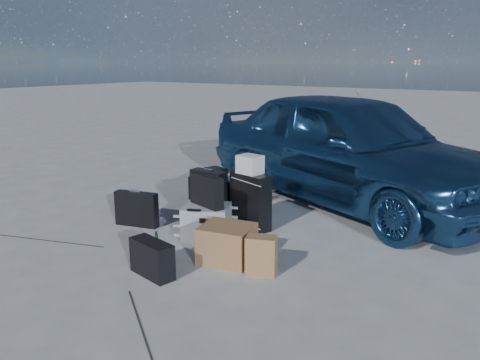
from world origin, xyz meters
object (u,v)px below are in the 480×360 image
Objects in this scene: briefcase at (137,209)px; duffel_bag at (220,193)px; cardboard_box at (227,244)px; suitcase_left at (209,194)px; suitcase_right at (250,201)px; pelican_case at (207,221)px; green_bottle at (157,249)px; car at (348,147)px.

briefcase is 0.66× the size of duffel_bag.
suitcase_left is at bearing 134.90° from cardboard_box.
pelican_case is at bearing -94.58° from suitcase_right.
green_bottle is (0.57, -1.74, -0.04)m from duffel_bag.
duffel_bag is at bearing 128.30° from cardboard_box.
suitcase_right is at bearing 16.94° from briefcase.
suitcase_right reaches higher than cardboard_box.
car is 7.48× the size of suitcase_left.
cardboard_box is at bearing 41.88° from green_bottle.
briefcase is 1.61× the size of green_bottle.
pelican_case is 0.57m from suitcase_right.
car is 8.54× the size of briefcase.
pelican_case is at bearing -3.95° from briefcase.
duffel_bag is 1.83m from green_bottle.
suitcase_left reaches higher than cardboard_box.
green_bottle is at bearing -138.12° from cardboard_box.
car is at bearing 85.75° from cardboard_box.
green_bottle is at bearing -73.21° from duffel_bag.
suitcase_left is (-0.36, 0.51, 0.12)m from pelican_case.
suitcase_right is at bearing 83.32° from green_bottle.
briefcase is at bearing 144.94° from green_bottle.
car is 3.01m from green_bottle.
suitcase_right is 0.81× the size of duffel_bag.
briefcase reaches higher than cardboard_box.
suitcase_left reaches higher than pelican_case.
pelican_case is 0.62× the size of duffel_bag.
briefcase reaches higher than green_bottle.
car is at bearing 41.85° from duffel_bag.
car is 6.91× the size of suitcase_right.
suitcase_right is 0.96m from cardboard_box.
suitcase_left is at bearing 100.62° from pelican_case.
car is 1.94m from suitcase_left.
cardboard_box is at bearing -23.88° from briefcase.
pelican_case is 1.51× the size of green_bottle.
pelican_case is at bearing -62.89° from duffel_bag.
duffel_bag is at bearing 56.70° from briefcase.
cardboard_box is at bearing -52.93° from duffel_bag.
suitcase_left is at bearing -161.76° from suitcase_right.
cardboard_box is 1.48× the size of green_bottle.
duffel_bag is at bearing 154.78° from car.
car is at bearing 55.44° from suitcase_left.
suitcase_right is (-0.50, -1.56, -0.42)m from car.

